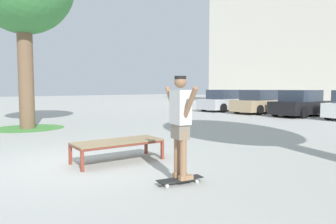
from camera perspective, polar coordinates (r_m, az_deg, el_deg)
ground_plane at (r=6.88m, az=-17.24°, el=-9.13°), size 120.00×120.00×0.00m
skate_box at (r=6.79m, az=-9.20°, el=-5.60°), size 1.03×1.99×0.46m
skateboard at (r=5.25m, az=2.23°, el=-12.27°), size 0.42×0.82×0.09m
skater at (r=5.06m, az=2.28°, el=-1.41°), size 0.98×0.39×1.69m
grass_patch_near_left at (r=13.59m, az=-24.38°, el=-2.72°), size 2.77×2.77×0.01m
car_silver at (r=22.39m, az=10.42°, el=1.97°), size 2.07×4.28×1.50m
car_tan at (r=20.85m, az=16.55°, el=1.70°), size 2.19×4.33×1.50m
car_black at (r=19.39m, az=23.32°, el=1.34°), size 2.31×4.38×1.50m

